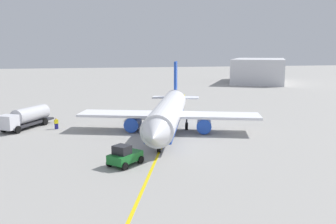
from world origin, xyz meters
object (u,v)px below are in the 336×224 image
(refueling_worker, at_px, (56,124))
(fuel_tanker, at_px, (26,117))
(pushback_tug, at_px, (125,156))
(safety_cone_nose, at_px, (121,149))
(airplane, at_px, (168,113))

(refueling_worker, bearing_deg, fuel_tanker, -110.78)
(pushback_tug, relative_size, safety_cone_nose, 7.07)
(fuel_tanker, distance_m, refueling_worker, 4.85)
(refueling_worker, bearing_deg, pushback_tug, 22.64)
(fuel_tanker, xyz_separation_m, refueling_worker, (1.69, 4.46, -0.90))
(airplane, relative_size, safety_cone_nose, 55.52)
(airplane, height_order, refueling_worker, airplane)
(pushback_tug, bearing_deg, safety_cone_nose, 178.26)
(refueling_worker, bearing_deg, safety_cone_nose, 30.00)
(pushback_tug, xyz_separation_m, refueling_worker, (-19.66, -8.20, -0.19))
(airplane, xyz_separation_m, refueling_worker, (-5.56, -16.13, -1.91))
(airplane, relative_size, pushback_tug, 7.85)
(fuel_tanker, distance_m, safety_cone_nose, 20.68)
(pushback_tug, height_order, safety_cone_nose, pushback_tug)
(pushback_tug, distance_m, safety_cone_nose, 5.24)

